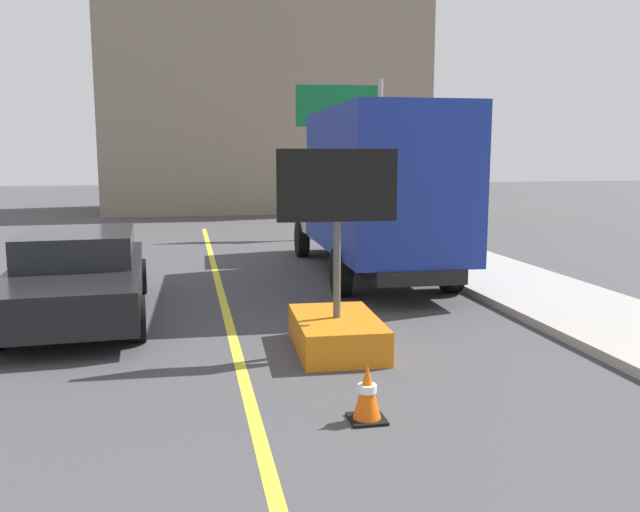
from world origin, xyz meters
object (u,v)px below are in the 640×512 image
(highway_guide_sign, at_px, (356,129))
(box_truck, at_px, (371,189))
(pickup_car, at_px, (78,274))
(traffic_cone_mid_lane, at_px, (367,393))
(arrow_board_trailer, at_px, (337,315))

(highway_guide_sign, bearing_deg, box_truck, -101.84)
(box_truck, xyz_separation_m, pickup_car, (-5.68, -2.66, -1.19))
(pickup_car, bearing_deg, traffic_cone_mid_lane, -55.75)
(pickup_car, relative_size, highway_guide_sign, 1.05)
(pickup_car, distance_m, highway_guide_sign, 12.33)
(traffic_cone_mid_lane, bearing_deg, pickup_car, 124.25)
(box_truck, distance_m, highway_guide_sign, 7.33)
(highway_guide_sign, bearing_deg, traffic_cone_mid_lane, -104.05)
(box_truck, height_order, highway_guide_sign, highway_guide_sign)
(highway_guide_sign, distance_m, traffic_cone_mid_lane, 15.52)
(arrow_board_trailer, bearing_deg, traffic_cone_mid_lane, -95.81)
(arrow_board_trailer, relative_size, traffic_cone_mid_lane, 4.64)
(box_truck, relative_size, pickup_car, 1.48)
(box_truck, height_order, traffic_cone_mid_lane, box_truck)
(arrow_board_trailer, height_order, box_truck, box_truck)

